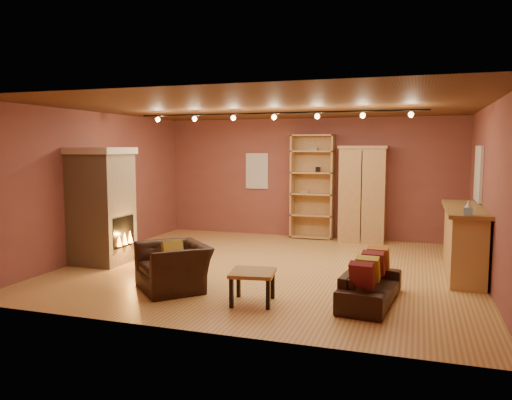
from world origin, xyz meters
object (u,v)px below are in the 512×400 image
(bar_counter, at_px, (464,240))
(loveseat, at_px, (370,279))
(bookcase, at_px, (313,186))
(coffee_table, at_px, (253,276))
(fireplace, at_px, (102,206))
(armoire, at_px, (363,194))
(armchair, at_px, (173,259))

(bar_counter, bearing_deg, loveseat, -122.88)
(bookcase, height_order, bar_counter, bookcase)
(loveseat, distance_m, coffee_table, 1.61)
(fireplace, relative_size, loveseat, 1.32)
(fireplace, distance_m, armoire, 5.60)
(fireplace, xyz_separation_m, bar_counter, (6.24, 1.15, -0.48))
(bookcase, xyz_separation_m, armoire, (1.16, -0.15, -0.15))
(fireplace, xyz_separation_m, coffee_table, (3.39, -1.43, -0.68))
(armchair, xyz_separation_m, coffee_table, (1.34, -0.26, -0.08))
(fireplace, distance_m, armchair, 2.44)
(armoire, xyz_separation_m, loveseat, (0.60, -4.49, -0.76))
(bar_counter, xyz_separation_m, loveseat, (-1.33, -2.06, -0.25))
(fireplace, relative_size, coffee_table, 3.15)
(loveseat, bearing_deg, fireplace, 85.72)
(loveseat, bearing_deg, armoire, 13.86)
(fireplace, bearing_deg, loveseat, -10.53)
(armoire, relative_size, coffee_table, 3.21)
(bookcase, xyz_separation_m, armchair, (-1.10, -4.90, -0.77))
(armoire, bearing_deg, loveseat, -82.40)
(armoire, distance_m, loveseat, 4.59)
(loveseat, height_order, armchair, armchair)
(fireplace, relative_size, armchair, 1.72)
(armoire, bearing_deg, bar_counter, -51.51)
(armchair, bearing_deg, bar_counter, 73.57)
(armoire, bearing_deg, armchair, -115.42)
(bar_counter, bearing_deg, bookcase, 140.23)
(coffee_table, bearing_deg, armoire, 79.55)
(loveseat, xyz_separation_m, coffee_table, (-1.52, -0.52, 0.05))
(bar_counter, distance_m, coffee_table, 3.85)
(armchair, bearing_deg, coffee_table, 33.64)
(armoire, distance_m, coffee_table, 5.14)
(coffee_table, bearing_deg, loveseat, 18.89)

